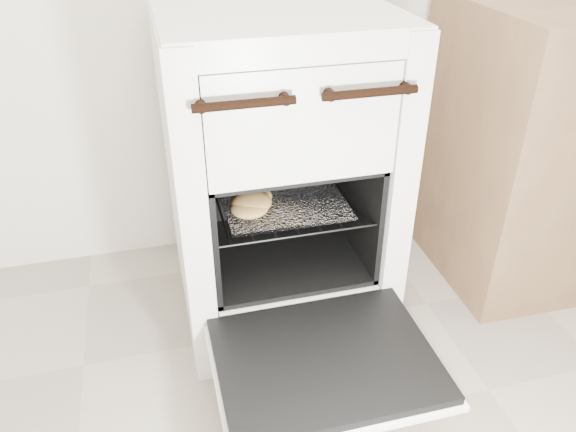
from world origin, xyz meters
TOP-DOWN VIEW (x-y plane):
  - stove at (-0.10, 1.19)m, footprint 0.56×0.62m
  - oven_door at (-0.10, 0.72)m, footprint 0.50×0.39m
  - oven_rack at (-0.10, 1.13)m, footprint 0.40×0.39m
  - foil_sheet at (-0.10, 1.11)m, footprint 0.31×0.28m
  - baked_rolls at (-0.19, 1.08)m, footprint 0.12×0.15m

SIDE VIEW (x-z plane):
  - oven_door at x=-0.10m, z-range 0.17..0.20m
  - oven_rack at x=-0.10m, z-range 0.38..0.38m
  - foil_sheet at x=-0.10m, z-range 0.38..0.39m
  - baked_rolls at x=-0.19m, z-range 0.39..0.43m
  - stove at x=-0.10m, z-range -0.01..0.84m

